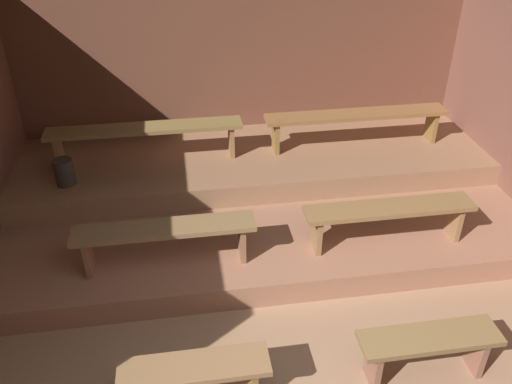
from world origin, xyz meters
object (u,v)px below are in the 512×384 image
Objects in this scene: bench_middle_right at (356,118)px; bench_floor_right at (428,345)px; bench_floor_left at (195,375)px; pail_middle at (64,172)px; bench_lower_left at (165,234)px; bench_lower_right at (389,214)px; bench_middle_left at (145,132)px.

bench_floor_right is at bearing -96.66° from bench_middle_right.
bench_floor_left is 3.75× the size of pail_middle.
bench_middle_right is (2.26, 1.59, 0.26)m from bench_lower_left.
bench_floor_left is 0.66× the size of bench_lower_left.
bench_floor_left is at bearing -144.71° from bench_lower_right.
bench_middle_left is 0.96m from pail_middle.
pail_middle is (-1.19, 2.55, 0.32)m from bench_floor_left.
bench_lower_right is (1.92, 1.36, 0.26)m from bench_floor_left.
pail_middle is at bearing -154.49° from bench_middle_left.
bench_middle_left reaches higher than bench_floor_right.
pail_middle is at bearing 130.68° from bench_lower_left.
bench_lower_right is at bearing 35.29° from bench_floor_left.
bench_middle_right is at bearing 54.67° from bench_floor_left.
bench_floor_left is 0.50× the size of bench_middle_right.
bench_middle_right is at bearing 7.02° from pail_middle.
bench_middle_right is 7.57× the size of pail_middle.
pail_middle is (-0.85, -0.40, -0.20)m from bench_middle_left.
pail_middle reaches higher than bench_floor_left.
bench_floor_left and bench_floor_right have the same top height.
bench_floor_left is 1.39m from bench_lower_left.
bench_middle_right is at bearing 35.16° from bench_lower_left.
bench_floor_left is 2.36m from bench_lower_right.
bench_middle_right reaches higher than bench_lower_right.
bench_middle_right is (2.09, 2.95, 0.52)m from bench_floor_left.
bench_lower_left is at bearing 144.71° from bench_floor_right.
bench_lower_left is at bearing -49.32° from pail_middle.
bench_middle_left is (-0.34, 2.95, 0.52)m from bench_floor_left.
bench_middle_right reaches higher than bench_lower_left.
bench_floor_right is at bearing -40.90° from pail_middle.
bench_floor_left is at bearing 180.00° from bench_floor_right.
bench_floor_left is at bearing -64.90° from pail_middle.
bench_lower_right reaches higher than bench_floor_right.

